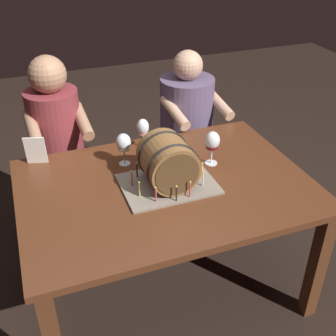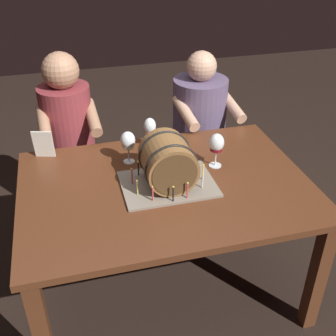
{
  "view_description": "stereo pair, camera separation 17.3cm",
  "coord_description": "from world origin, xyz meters",
  "px_view_note": "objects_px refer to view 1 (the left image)",
  "views": [
    {
      "loc": [
        -0.6,
        -1.64,
        1.91
      ],
      "look_at": [
        0.01,
        -0.01,
        0.82
      ],
      "focal_mm": 45.16,
      "sensor_mm": 36.0,
      "label": 1
    },
    {
      "loc": [
        -0.44,
        -1.7,
        1.91
      ],
      "look_at": [
        0.01,
        -0.01,
        0.82
      ],
      "focal_mm": 45.16,
      "sensor_mm": 36.0,
      "label": 2
    }
  ],
  "objects_px": {
    "dining_table": "(166,199)",
    "wine_glass_red": "(212,142)",
    "person_seated_left": "(60,157)",
    "person_seated_right": "(186,136)",
    "menu_card": "(36,150)",
    "barrel_cake": "(168,164)",
    "wine_glass_rose": "(143,128)",
    "wine_glass_white": "(124,143)"
  },
  "relations": [
    {
      "from": "dining_table",
      "to": "wine_glass_red",
      "type": "relative_size",
      "value": 7.59
    },
    {
      "from": "wine_glass_red",
      "to": "person_seated_left",
      "type": "xyz_separation_m",
      "value": [
        -0.73,
        0.66,
        -0.31
      ]
    },
    {
      "from": "dining_table",
      "to": "person_seated_right",
      "type": "bearing_deg",
      "value": 60.32
    },
    {
      "from": "wine_glass_red",
      "to": "menu_card",
      "type": "distance_m",
      "value": 0.94
    },
    {
      "from": "barrel_cake",
      "to": "wine_glass_rose",
      "type": "xyz_separation_m",
      "value": [
        0.0,
        0.41,
        -0.0
      ]
    },
    {
      "from": "dining_table",
      "to": "barrel_cake",
      "type": "xyz_separation_m",
      "value": [
        0.01,
        -0.01,
        0.22
      ]
    },
    {
      "from": "wine_glass_rose",
      "to": "person_seated_left",
      "type": "height_order",
      "value": "person_seated_left"
    },
    {
      "from": "wine_glass_rose",
      "to": "menu_card",
      "type": "bearing_deg",
      "value": 177.09
    },
    {
      "from": "barrel_cake",
      "to": "wine_glass_red",
      "type": "bearing_deg",
      "value": 21.3
    },
    {
      "from": "person_seated_left",
      "to": "wine_glass_rose",
      "type": "bearing_deg",
      "value": -39.33
    },
    {
      "from": "menu_card",
      "to": "person_seated_left",
      "type": "xyz_separation_m",
      "value": [
        0.14,
        0.34,
        -0.25
      ]
    },
    {
      "from": "wine_glass_white",
      "to": "menu_card",
      "type": "xyz_separation_m",
      "value": [
        -0.44,
        0.17,
        -0.05
      ]
    },
    {
      "from": "wine_glass_rose",
      "to": "person_seated_left",
      "type": "relative_size",
      "value": 0.15
    },
    {
      "from": "dining_table",
      "to": "wine_glass_white",
      "type": "bearing_deg",
      "value": 118.47
    },
    {
      "from": "menu_card",
      "to": "wine_glass_white",
      "type": "bearing_deg",
      "value": -4.24
    },
    {
      "from": "wine_glass_rose",
      "to": "person_seated_right",
      "type": "bearing_deg",
      "value": 40.79
    },
    {
      "from": "wine_glass_rose",
      "to": "menu_card",
      "type": "relative_size",
      "value": 1.11
    },
    {
      "from": "menu_card",
      "to": "person_seated_left",
      "type": "bearing_deg",
      "value": 83.68
    },
    {
      "from": "wine_glass_rose",
      "to": "wine_glass_red",
      "type": "xyz_separation_m",
      "value": [
        0.29,
        -0.3,
        0.01
      ]
    },
    {
      "from": "barrel_cake",
      "to": "wine_glass_rose",
      "type": "height_order",
      "value": "barrel_cake"
    },
    {
      "from": "wine_glass_white",
      "to": "menu_card",
      "type": "height_order",
      "value": "wine_glass_white"
    },
    {
      "from": "wine_glass_red",
      "to": "menu_card",
      "type": "height_order",
      "value": "wine_glass_red"
    },
    {
      "from": "dining_table",
      "to": "wine_glass_red",
      "type": "xyz_separation_m",
      "value": [
        0.3,
        0.1,
        0.22
      ]
    },
    {
      "from": "menu_card",
      "to": "person_seated_left",
      "type": "distance_m",
      "value": 0.44
    },
    {
      "from": "wine_glass_white",
      "to": "menu_card",
      "type": "bearing_deg",
      "value": 158.83
    },
    {
      "from": "wine_glass_white",
      "to": "person_seated_right",
      "type": "relative_size",
      "value": 0.16
    },
    {
      "from": "dining_table",
      "to": "wine_glass_white",
      "type": "distance_m",
      "value": 0.36
    },
    {
      "from": "wine_glass_rose",
      "to": "wine_glass_red",
      "type": "height_order",
      "value": "wine_glass_red"
    },
    {
      "from": "person_seated_right",
      "to": "wine_glass_red",
      "type": "bearing_deg",
      "value": -101.53
    },
    {
      "from": "wine_glass_white",
      "to": "wine_glass_red",
      "type": "bearing_deg",
      "value": -19.76
    },
    {
      "from": "dining_table",
      "to": "person_seated_left",
      "type": "height_order",
      "value": "person_seated_left"
    },
    {
      "from": "barrel_cake",
      "to": "person_seated_right",
      "type": "relative_size",
      "value": 0.4
    },
    {
      "from": "wine_glass_rose",
      "to": "menu_card",
      "type": "xyz_separation_m",
      "value": [
        -0.59,
        0.03,
        -0.04
      ]
    },
    {
      "from": "wine_glass_white",
      "to": "person_seated_right",
      "type": "distance_m",
      "value": 0.83
    },
    {
      "from": "barrel_cake",
      "to": "wine_glass_rose",
      "type": "relative_size",
      "value": 2.58
    },
    {
      "from": "dining_table",
      "to": "menu_card",
      "type": "height_order",
      "value": "menu_card"
    },
    {
      "from": "wine_glass_white",
      "to": "wine_glass_red",
      "type": "height_order",
      "value": "wine_glass_red"
    },
    {
      "from": "dining_table",
      "to": "wine_glass_white",
      "type": "height_order",
      "value": "wine_glass_white"
    },
    {
      "from": "barrel_cake",
      "to": "wine_glass_white",
      "type": "bearing_deg",
      "value": 118.64
    },
    {
      "from": "dining_table",
      "to": "person_seated_left",
      "type": "xyz_separation_m",
      "value": [
        -0.43,
        0.76,
        -0.08
      ]
    },
    {
      "from": "dining_table",
      "to": "wine_glass_red",
      "type": "distance_m",
      "value": 0.39
    },
    {
      "from": "dining_table",
      "to": "person_seated_left",
      "type": "bearing_deg",
      "value": 119.66
    }
  ]
}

